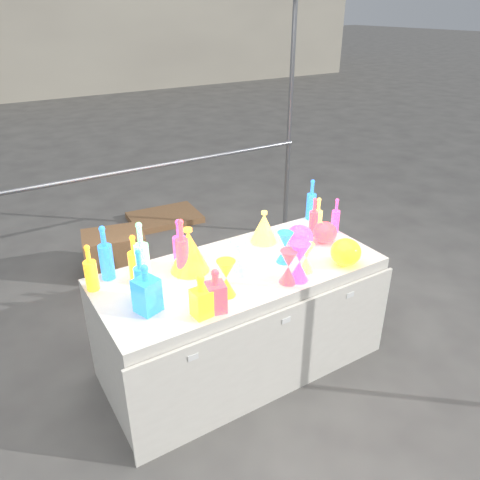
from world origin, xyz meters
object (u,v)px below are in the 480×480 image
cardboard_box_closed (115,253)px  lampshade_0 (189,249)px  hourglass_0 (288,267)px  globe_0 (346,253)px  bottle_0 (90,268)px  decanter_0 (201,296)px  display_table (241,318)px

cardboard_box_closed → lampshade_0: bearing=-75.3°
hourglass_0 → globe_0: bearing=-2.4°
bottle_0 → decanter_0: bottle_0 is taller
bottle_0 → hourglass_0: bottle_0 is taller
bottle_0 → hourglass_0: 1.14m
lampshade_0 → display_table: bearing=-55.1°
cardboard_box_closed → display_table: bearing=-66.2°
cardboard_box_closed → globe_0: size_ratio=2.79×
globe_0 → decanter_0: bearing=-179.6°
globe_0 → lampshade_0: bearing=152.3°
decanter_0 → hourglass_0: 0.59m
bottle_0 → decanter_0: 0.70m
globe_0 → hourglass_0: bearing=177.6°
cardboard_box_closed → globe_0: 2.25m
decanter_0 → globe_0: bearing=-3.7°
hourglass_0 → lampshade_0: lampshade_0 is taller
display_table → lampshade_0: 0.61m
cardboard_box_closed → lampshade_0: 1.65m
decanter_0 → lampshade_0: bearing=67.0°
cardboard_box_closed → decanter_0: (-0.10, -1.95, 0.68)m
display_table → hourglass_0: bearing=-60.6°
globe_0 → lampshade_0: size_ratio=0.67×
decanter_0 → globe_0: 1.03m
decanter_0 → cardboard_box_closed: bearing=82.9°
bottle_0 → lampshade_0: (0.58, -0.10, -0.00)m
decanter_0 → globe_0: decanter_0 is taller
cardboard_box_closed → decanter_0: size_ratio=2.17×
decanter_0 → hourglass_0: size_ratio=1.17×
decanter_0 → globe_0: (1.03, 0.01, -0.05)m
hourglass_0 → lampshade_0: 0.61m
decanter_0 → lampshade_0: 0.49m
bottle_0 → globe_0: bearing=-20.9°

